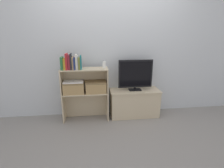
{
  "coord_description": "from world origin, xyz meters",
  "views": [
    {
      "loc": [
        -0.35,
        -2.78,
        1.54
      ],
      "look_at": [
        0.0,
        0.14,
        0.65
      ],
      "focal_mm": 28.0,
      "sensor_mm": 36.0,
      "label": 1
    }
  ],
  "objects_px": {
    "book_ivory": "(77,62)",
    "laptop": "(73,82)",
    "tv": "(135,74)",
    "book_mustard": "(65,64)",
    "book_tan": "(73,63)",
    "book_forest": "(62,63)",
    "storage_basket_right": "(96,86)",
    "tv_stand": "(134,103)",
    "baby_monitor": "(104,65)",
    "book_crimson": "(67,62)",
    "storage_basket_left": "(74,87)",
    "book_olive": "(79,63)",
    "book_navy": "(75,64)",
    "book_charcoal": "(71,62)",
    "book_teal": "(81,62)",
    "book_maroon": "(69,62)"
  },
  "relations": [
    {
      "from": "book_ivory",
      "to": "laptop",
      "type": "xyz_separation_m",
      "value": [
        -0.08,
        0.02,
        -0.34
      ]
    },
    {
      "from": "tv",
      "to": "book_mustard",
      "type": "height_order",
      "value": "book_mustard"
    },
    {
      "from": "tv",
      "to": "book_tan",
      "type": "relative_size",
      "value": 2.98
    },
    {
      "from": "book_forest",
      "to": "storage_basket_right",
      "type": "bearing_deg",
      "value": 2.02
    },
    {
      "from": "tv_stand",
      "to": "baby_monitor",
      "type": "height_order",
      "value": "baby_monitor"
    },
    {
      "from": "tv_stand",
      "to": "book_ivory",
      "type": "xyz_separation_m",
      "value": [
        -1.01,
        -0.08,
        0.81
      ]
    },
    {
      "from": "book_ivory",
      "to": "storage_basket_right",
      "type": "distance_m",
      "value": 0.53
    },
    {
      "from": "book_mustard",
      "to": "book_crimson",
      "type": "bearing_deg",
      "value": -0.0
    },
    {
      "from": "book_forest",
      "to": "storage_basket_left",
      "type": "distance_m",
      "value": 0.45
    },
    {
      "from": "baby_monitor",
      "to": "tv_stand",
      "type": "bearing_deg",
      "value": 4.65
    },
    {
      "from": "book_olive",
      "to": "book_navy",
      "type": "bearing_deg",
      "value": 180.0
    },
    {
      "from": "book_charcoal",
      "to": "storage_basket_left",
      "type": "relative_size",
      "value": 0.72
    },
    {
      "from": "book_olive",
      "to": "baby_monitor",
      "type": "xyz_separation_m",
      "value": [
        0.41,
        0.03,
        -0.04
      ]
    },
    {
      "from": "book_forest",
      "to": "book_navy",
      "type": "distance_m",
      "value": 0.2
    },
    {
      "from": "storage_basket_left",
      "to": "book_olive",
      "type": "bearing_deg",
      "value": -9.3
    },
    {
      "from": "book_crimson",
      "to": "storage_basket_left",
      "type": "bearing_deg",
      "value": 12.74
    },
    {
      "from": "book_charcoal",
      "to": "book_navy",
      "type": "distance_m",
      "value": 0.06
    },
    {
      "from": "book_tan",
      "to": "book_olive",
      "type": "height_order",
      "value": "book_tan"
    },
    {
      "from": "book_mustard",
      "to": "storage_basket_right",
      "type": "bearing_deg",
      "value": 2.18
    },
    {
      "from": "book_forest",
      "to": "book_navy",
      "type": "bearing_deg",
      "value": -0.0
    },
    {
      "from": "book_crimson",
      "to": "storage_basket_left",
      "type": "height_order",
      "value": "book_crimson"
    },
    {
      "from": "book_crimson",
      "to": "book_olive",
      "type": "height_order",
      "value": "book_crimson"
    },
    {
      "from": "tv",
      "to": "book_ivory",
      "type": "bearing_deg",
      "value": -175.59
    },
    {
      "from": "tv",
      "to": "book_olive",
      "type": "xyz_separation_m",
      "value": [
        -0.97,
        -0.08,
        0.24
      ]
    },
    {
      "from": "tv_stand",
      "to": "book_ivory",
      "type": "bearing_deg",
      "value": -175.5
    },
    {
      "from": "tv",
      "to": "book_navy",
      "type": "height_order",
      "value": "book_navy"
    },
    {
      "from": "laptop",
      "to": "book_tan",
      "type": "bearing_deg",
      "value": -56.55
    },
    {
      "from": "book_navy",
      "to": "book_teal",
      "type": "distance_m",
      "value": 0.1
    },
    {
      "from": "tv_stand",
      "to": "storage_basket_right",
      "type": "relative_size",
      "value": 2.54
    },
    {
      "from": "book_maroon",
      "to": "book_teal",
      "type": "relative_size",
      "value": 1.04
    },
    {
      "from": "baby_monitor",
      "to": "book_crimson",
      "type": "bearing_deg",
      "value": -176.82
    },
    {
      "from": "book_tan",
      "to": "book_navy",
      "type": "relative_size",
      "value": 1.09
    },
    {
      "from": "tv",
      "to": "book_mustard",
      "type": "xyz_separation_m",
      "value": [
        -1.21,
        -0.08,
        0.23
      ]
    },
    {
      "from": "book_navy",
      "to": "storage_basket_right",
      "type": "height_order",
      "value": "book_navy"
    },
    {
      "from": "book_navy",
      "to": "storage_basket_left",
      "type": "height_order",
      "value": "book_navy"
    },
    {
      "from": "book_teal",
      "to": "storage_basket_right",
      "type": "distance_m",
      "value": 0.49
    },
    {
      "from": "book_crimson",
      "to": "book_tan",
      "type": "bearing_deg",
      "value": 0.0
    },
    {
      "from": "book_maroon",
      "to": "storage_basket_left",
      "type": "xyz_separation_m",
      "value": [
        0.05,
        0.02,
        -0.43
      ]
    },
    {
      "from": "book_navy",
      "to": "storage_basket_right",
      "type": "bearing_deg",
      "value": 3.21
    },
    {
      "from": "book_forest",
      "to": "book_navy",
      "type": "relative_size",
      "value": 1.09
    },
    {
      "from": "tv",
      "to": "book_forest",
      "type": "height_order",
      "value": "book_forest"
    },
    {
      "from": "book_mustard",
      "to": "book_teal",
      "type": "xyz_separation_m",
      "value": [
        0.26,
        0.0,
        0.02
      ]
    },
    {
      "from": "tv_stand",
      "to": "book_maroon",
      "type": "xyz_separation_m",
      "value": [
        -1.14,
        -0.08,
        0.8
      ]
    },
    {
      "from": "laptop",
      "to": "book_mustard",
      "type": "bearing_deg",
      "value": -171.01
    },
    {
      "from": "book_crimson",
      "to": "book_tan",
      "type": "distance_m",
      "value": 0.1
    },
    {
      "from": "baby_monitor",
      "to": "book_charcoal",
      "type": "bearing_deg",
      "value": -176.41
    },
    {
      "from": "book_charcoal",
      "to": "book_navy",
      "type": "height_order",
      "value": "book_charcoal"
    },
    {
      "from": "book_charcoal",
      "to": "book_navy",
      "type": "xyz_separation_m",
      "value": [
        0.05,
        0.0,
        -0.03
      ]
    },
    {
      "from": "book_maroon",
      "to": "baby_monitor",
      "type": "xyz_separation_m",
      "value": [
        0.57,
        0.03,
        -0.06
      ]
    },
    {
      "from": "book_charcoal",
      "to": "book_tan",
      "type": "xyz_separation_m",
      "value": [
        0.03,
        0.0,
        -0.03
      ]
    }
  ]
}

